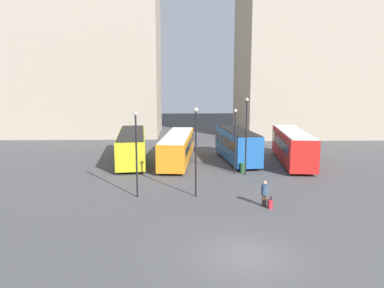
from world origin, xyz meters
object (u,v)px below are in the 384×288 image
Objects in this scene: lamp_post_0 at (235,136)px; lamp_post_2 at (136,148)px; trash_bin at (243,168)px; bus_1 at (178,147)px; traveler at (265,191)px; bus_3 at (292,146)px; bus_0 at (132,145)px; lamp_post_1 at (246,131)px; lamp_post_3 at (196,145)px; bus_2 at (237,144)px; suitcase at (270,204)px.

lamp_post_2 reaches higher than lamp_post_0.
trash_bin is at bearing 22.76° from lamp_post_0.
bus_1 reaches higher than traveler.
bus_3 is 2.02× the size of lamp_post_0.
traveler is (10.24, -14.53, -0.60)m from bus_0.
lamp_post_2 is at bearing -144.44° from lamp_post_1.
bus_3 is at bearing -26.58° from traveler.
bus_3 is 7.66m from lamp_post_0.
lamp_post_1 is at bearing -128.57° from bus_1.
lamp_post_2 reaches higher than bus_1.
lamp_post_3 reaches higher than bus_1.
bus_1 is 2.08× the size of lamp_post_2.
bus_1 is (4.61, -0.70, -0.07)m from bus_0.
bus_0 is 1.31× the size of bus_2.
lamp_post_2 is (-2.67, -11.69, 1.95)m from bus_1.
lamp_post_1 is at bearing -4.49° from traveler.
lamp_post_2 reaches higher than bus_2.
bus_0 reaches higher than traveler.
suitcase is at bearing -16.71° from lamp_post_2.
lamp_post_3 is (1.35, -11.65, 2.07)m from bus_1.
bus_0 is 12.68m from lamp_post_2.
trash_bin is (-0.16, -4.94, -1.28)m from bus_2.
lamp_post_1 is 7.51m from lamp_post_3.
lamp_post_0 is 7.42m from lamp_post_3.
lamp_post_2 is at bearing -140.83° from trash_bin.
lamp_post_0 is at bearing 60.98° from lamp_post_3.
traveler is 0.30× the size of lamp_post_0.
lamp_post_0 is (-0.96, 9.09, 3.00)m from suitcase.
bus_2 is 14.44m from suitcase.
bus_2 is at bearing 79.71° from lamp_post_0.
lamp_post_2 reaches higher than bus_3.
lamp_post_2 reaches higher than trash_bin.
lamp_post_2 is at bearing 72.42° from traveler.
suitcase is (5.90, -14.26, -1.22)m from bus_1.
bus_2 reaches higher than bus_1.
bus_0 is 1.92× the size of lamp_post_1.
lamp_post_1 is (-0.08, 8.64, 3.49)m from suitcase.
lamp_post_3 reaches higher than lamp_post_2.
trash_bin is at bearing -3.86° from traveler.
traveler is (5.63, -13.82, -0.52)m from bus_1.
bus_2 is 5.79× the size of traveler.
bus_1 is 11.91m from lamp_post_3.
bus_2 is 1.56× the size of lamp_post_3.
bus_2 is 6.09m from lamp_post_1.
bus_3 reaches higher than bus_2.
lamp_post_2 is (-8.57, -11.79, 1.76)m from bus_2.
bus_1 is 1.28× the size of bus_2.
bus_1 is 15.48m from suitcase.
suitcase is 0.13× the size of lamp_post_3.
lamp_post_0 reaches higher than bus_3.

